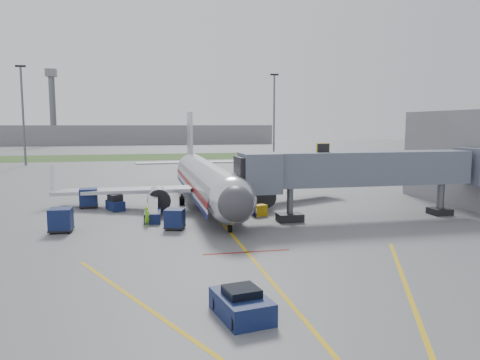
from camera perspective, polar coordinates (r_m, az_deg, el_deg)
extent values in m
plane|color=#565659|center=(35.66, -0.62, -7.10)|extent=(400.00, 400.00, 0.00)
cube|color=#2D4C1E|center=(124.39, -9.00, 2.83)|extent=(300.00, 25.00, 0.01)
cube|color=gold|center=(33.76, 0.06, -7.89)|extent=(0.25, 50.00, 0.01)
cube|color=maroon|center=(31.88, 0.84, -8.79)|extent=(6.00, 0.25, 0.01)
cube|color=gold|center=(21.70, -9.09, -16.58)|extent=(9.52, 20.04, 0.01)
cube|color=gold|center=(25.25, 20.10, -13.49)|extent=(9.52, 20.04, 0.01)
cylinder|color=silver|center=(49.74, -4.10, 0.04)|extent=(3.80, 28.00, 3.80)
sphere|color=silver|center=(36.07, -0.95, -2.55)|extent=(3.80, 3.80, 3.80)
sphere|color=#38383D|center=(34.82, -0.53, -2.90)|extent=(2.74, 2.74, 2.74)
cube|color=black|center=(35.60, -0.83, -1.78)|extent=(2.20, 1.20, 0.55)
cone|color=silver|center=(66.03, -6.13, 1.71)|extent=(3.80, 5.00, 3.80)
cube|color=#B7BAC1|center=(65.30, -6.13, 5.17)|extent=(0.35, 4.20, 7.00)
cube|color=#B7BAC1|center=(49.40, -13.90, -1.25)|extent=(15.10, 8.59, 1.13)
cube|color=#B7BAC1|center=(51.73, 5.27, -0.71)|extent=(15.10, 8.59, 1.13)
cylinder|color=silver|center=(46.50, -9.92, -2.21)|extent=(2.10, 3.60, 2.10)
cylinder|color=silver|center=(48.03, 2.58, -1.82)|extent=(2.10, 3.60, 2.10)
cube|color=maroon|center=(50.09, -1.92, -0.30)|extent=(0.05, 28.00, 0.45)
cube|color=navy|center=(50.21, -1.92, -1.32)|extent=(0.05, 28.00, 0.35)
cylinder|color=black|center=(37.50, -1.24, -5.93)|extent=(0.28, 0.70, 0.70)
cylinder|color=black|center=(50.26, -7.10, -2.52)|extent=(0.50, 1.00, 1.00)
cylinder|color=black|center=(50.97, -1.26, -2.33)|extent=(0.50, 1.00, 1.00)
cube|color=slate|center=(43.90, 14.87, 1.41)|extent=(20.00, 3.00, 3.00)
cube|color=slate|center=(40.42, 2.39, 0.89)|extent=(3.20, 3.60, 3.40)
cube|color=black|center=(40.14, 0.73, 0.86)|extent=(1.60, 3.00, 2.80)
cube|color=#E7AF0D|center=(42.10, 10.08, 3.76)|extent=(1.20, 0.15, 1.00)
cylinder|color=#595B60|center=(41.60, 6.11, -2.93)|extent=(0.56, 0.56, 3.10)
cube|color=black|center=(41.82, 6.09, -4.55)|extent=(2.20, 1.60, 0.70)
cylinder|color=#595B60|center=(48.41, 23.23, -2.07)|extent=(0.70, 0.70, 3.10)
cube|color=black|center=(48.61, 23.16, -3.52)|extent=(1.80, 1.80, 0.60)
cube|color=slate|center=(50.49, 27.10, 1.57)|extent=(3.00, 4.00, 3.40)
cylinder|color=#595B60|center=(106.44, -24.92, 7.00)|extent=(0.44, 0.44, 20.00)
cube|color=black|center=(107.06, -25.20, 12.45)|extent=(2.00, 0.40, 0.40)
cylinder|color=#595B60|center=(113.50, 4.17, 7.57)|extent=(0.44, 0.44, 20.00)
cube|color=black|center=(114.08, 4.22, 12.69)|extent=(2.00, 0.40, 0.40)
cube|color=slate|center=(203.97, -13.13, 5.41)|extent=(120.00, 14.00, 8.00)
cylinder|color=#595B60|center=(201.70, -21.86, 7.92)|extent=(2.40, 2.40, 28.00)
cube|color=slate|center=(202.61, -22.05, 12.02)|extent=(4.00, 4.00, 3.00)
cube|color=#0D1B3B|center=(21.68, 0.19, -15.10)|extent=(2.55, 3.57, 1.00)
cube|color=black|center=(21.45, 0.19, -13.53)|extent=(1.69, 1.69, 0.45)
cylinder|color=black|center=(20.44, -0.69, -16.93)|extent=(0.33, 0.75, 0.73)
cylinder|color=black|center=(21.05, 3.62, -16.21)|extent=(0.33, 0.75, 0.73)
cylinder|color=black|center=(22.48, -3.00, -14.66)|extent=(0.33, 0.75, 0.73)
cylinder|color=black|center=(23.03, 0.95, -14.11)|extent=(0.33, 0.75, 0.73)
cube|color=#0D1B3B|center=(48.38, -14.95, -3.00)|extent=(2.04, 2.59, 0.92)
cube|color=black|center=(48.26, -14.98, -2.08)|extent=(1.62, 1.80, 0.64)
cylinder|color=black|center=(47.50, -15.09, -3.52)|extent=(0.37, 0.50, 0.46)
cylinder|color=black|center=(47.84, -14.06, -3.42)|extent=(0.37, 0.50, 0.46)
cylinder|color=black|center=(49.03, -15.80, -3.23)|extent=(0.37, 0.50, 0.46)
cylinder|color=black|center=(49.35, -14.80, -3.13)|extent=(0.37, 0.50, 0.46)
cube|color=#0D1B3B|center=(50.70, -17.98, -1.99)|extent=(1.88, 1.88, 1.77)
cube|color=black|center=(50.83, -17.94, -2.98)|extent=(1.94, 1.94, 0.14)
cylinder|color=black|center=(50.20, -18.75, -3.18)|extent=(0.27, 0.34, 0.32)
cylinder|color=black|center=(50.14, -17.18, -3.13)|extent=(0.27, 0.34, 0.32)
cylinder|color=black|center=(51.55, -18.68, -2.92)|extent=(0.27, 0.34, 0.32)
cylinder|color=black|center=(51.50, -17.15, -2.87)|extent=(0.27, 0.34, 0.32)
cube|color=#0D1B3B|center=(38.83, -7.97, -4.62)|extent=(1.88, 1.88, 1.50)
cube|color=black|center=(38.98, -7.95, -5.69)|extent=(1.94, 1.94, 0.12)
cylinder|color=black|center=(38.58, -8.99, -5.90)|extent=(0.28, 0.32, 0.27)
cylinder|color=black|center=(38.31, -7.31, -5.96)|extent=(0.28, 0.32, 0.27)
cylinder|color=black|center=(39.68, -8.57, -5.53)|extent=(0.28, 0.32, 0.27)
cylinder|color=black|center=(39.41, -6.93, -5.59)|extent=(0.28, 0.32, 0.27)
cube|color=#0D1B3B|center=(40.06, -21.00, -4.46)|extent=(1.78, 1.78, 1.72)
cube|color=black|center=(40.23, -20.95, -5.65)|extent=(1.84, 1.84, 0.13)
cylinder|color=black|center=(39.74, -22.08, -5.92)|extent=(0.26, 0.32, 0.31)
cylinder|color=black|center=(39.48, -20.18, -5.92)|extent=(0.26, 0.32, 0.31)
cylinder|color=black|center=(41.01, -21.69, -5.52)|extent=(0.26, 0.32, 0.31)
cylinder|color=black|center=(40.76, -19.85, -5.51)|extent=(0.26, 0.32, 0.31)
cube|color=#0D1B3B|center=(42.57, -10.59, -4.30)|extent=(1.59, 3.65, 0.89)
cube|color=black|center=(42.89, -10.60, -2.93)|extent=(1.12, 4.05, 1.40)
cylinder|color=black|center=(41.36, -11.32, -4.88)|extent=(0.25, 0.57, 0.56)
cylinder|color=black|center=(41.32, -9.94, -4.86)|extent=(0.25, 0.57, 0.56)
cylinder|color=black|center=(43.89, -11.18, -4.20)|extent=(0.25, 0.57, 0.56)
cylinder|color=black|center=(43.86, -9.89, -4.18)|extent=(0.25, 0.57, 0.56)
cube|color=#E7AF0D|center=(44.06, 2.39, -3.71)|extent=(1.52, 1.27, 1.04)
cylinder|color=black|center=(43.88, 1.92, -4.27)|extent=(0.25, 0.30, 0.26)
cylinder|color=black|center=(44.38, 2.84, -4.15)|extent=(0.25, 0.30, 0.26)
imported|color=#8EE11A|center=(40.33, -11.25, -4.38)|extent=(0.68, 0.72, 1.65)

